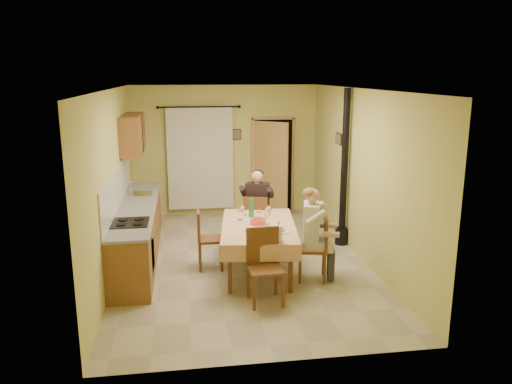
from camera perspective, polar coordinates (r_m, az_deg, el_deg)
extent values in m
cube|color=tan|center=(8.36, -1.61, -7.91)|extent=(4.00, 6.00, 0.01)
cube|color=#CCC668|center=(10.89, -3.53, 4.75)|extent=(4.00, 0.04, 2.80)
cube|color=#CCC668|center=(5.09, 2.29, -5.40)|extent=(4.00, 0.04, 2.80)
cube|color=#CCC668|center=(7.98, -16.09, 1.03)|extent=(0.04, 6.00, 2.80)
cube|color=#CCC668|center=(8.42, 11.97, 1.90)|extent=(0.04, 6.00, 2.80)
cube|color=white|center=(7.79, -1.75, 11.65)|extent=(4.00, 6.00, 0.04)
cube|color=brown|center=(8.58, -13.34, -4.60)|extent=(0.60, 3.60, 0.88)
cube|color=gray|center=(8.45, -13.51, -1.63)|extent=(0.64, 3.64, 0.04)
cube|color=white|center=(8.40, -15.57, 0.49)|extent=(0.02, 3.60, 0.66)
cube|color=silver|center=(9.22, -13.10, -0.26)|extent=(0.42, 0.42, 0.03)
cube|color=black|center=(7.48, -14.16, -3.42)|extent=(0.52, 0.56, 0.02)
cube|color=black|center=(7.61, -11.73, -6.78)|extent=(0.01, 0.55, 0.55)
cube|color=brown|center=(9.54, -13.92, 6.48)|extent=(0.35, 1.40, 0.70)
cylinder|color=black|center=(10.64, -6.54, 9.63)|extent=(1.70, 0.04, 0.04)
cube|color=silver|center=(10.79, -6.39, 3.80)|extent=(1.40, 0.06, 2.20)
cube|color=black|center=(11.08, 1.93, 2.97)|extent=(0.84, 0.03, 2.06)
cube|color=tan|center=(10.99, -0.37, 2.90)|extent=(0.06, 0.06, 2.12)
cube|color=tan|center=(11.15, 4.22, 3.01)|extent=(0.06, 0.06, 2.12)
cube|color=tan|center=(10.92, 1.99, 8.44)|extent=(0.96, 0.06, 0.06)
cube|color=tan|center=(10.79, 1.70, 2.64)|extent=(0.66, 0.55, 2.04)
cube|color=tan|center=(7.72, 0.30, -3.90)|extent=(1.33, 1.99, 0.04)
cube|color=tan|center=(6.87, 0.54, -7.11)|extent=(1.11, 0.15, 0.22)
cube|color=tan|center=(8.65, 0.11, -2.75)|extent=(1.11, 0.15, 0.22)
cube|color=tan|center=(7.76, -3.83, -4.70)|extent=(0.24, 1.86, 0.22)
cube|color=tan|center=(7.79, 4.41, -4.63)|extent=(0.24, 1.86, 0.22)
cylinder|color=white|center=(8.34, 0.38, -2.37)|extent=(0.25, 0.25, 0.02)
ellipsoid|color=#CC7233|center=(8.34, 0.38, -2.23)|extent=(0.12, 0.12, 0.05)
cylinder|color=white|center=(7.14, 0.60, -5.14)|extent=(0.25, 0.25, 0.02)
ellipsoid|color=#CC7233|center=(7.13, 0.60, -4.98)|extent=(0.12, 0.12, 0.05)
cylinder|color=white|center=(7.38, 2.86, -4.52)|extent=(0.25, 0.25, 0.02)
ellipsoid|color=#CC7233|center=(7.37, 2.86, -4.37)|extent=(0.12, 0.12, 0.05)
cylinder|color=white|center=(7.91, -1.82, -3.27)|extent=(0.25, 0.25, 0.02)
ellipsoid|color=#CC7233|center=(7.90, -1.82, -3.13)|extent=(0.12, 0.12, 0.05)
cylinder|color=#EA5B3F|center=(7.75, 0.29, -3.37)|extent=(0.26, 0.26, 0.08)
cylinder|color=white|center=(7.19, 0.44, -4.99)|extent=(0.28, 0.28, 0.02)
cube|color=tan|center=(7.19, 0.00, -4.81)|extent=(0.06, 0.07, 0.03)
cube|color=tan|center=(7.19, 0.47, -4.82)|extent=(0.07, 0.07, 0.03)
cube|color=tan|center=(7.19, 0.71, -4.82)|extent=(0.06, 0.07, 0.03)
cube|color=tan|center=(7.18, 0.39, -4.84)|extent=(0.06, 0.04, 0.03)
cube|color=tan|center=(7.17, 0.22, -4.87)|extent=(0.07, 0.06, 0.03)
cube|color=tan|center=(7.21, 0.27, -4.77)|extent=(0.07, 0.07, 0.03)
cylinder|color=silver|center=(7.55, 1.30, -3.75)|extent=(0.07, 0.07, 0.10)
cylinder|color=silver|center=(8.06, 1.16, -2.64)|extent=(0.07, 0.07, 0.10)
cylinder|color=white|center=(6.93, 2.58, -4.75)|extent=(0.11, 0.11, 0.22)
cylinder|color=silver|center=(6.92, 2.58, -4.52)|extent=(0.02, 0.02, 0.30)
cube|color=brown|center=(8.81, 0.13, -3.47)|extent=(0.53, 0.53, 0.04)
cube|color=brown|center=(8.55, -0.07, -2.17)|extent=(0.41, 0.17, 0.48)
cube|color=brown|center=(6.76, 1.10, -8.84)|extent=(0.47, 0.47, 0.04)
cube|color=brown|center=(6.85, 0.74, -6.06)|extent=(0.45, 0.07, 0.51)
cube|color=brown|center=(7.55, 6.46, -6.48)|extent=(0.51, 0.51, 0.04)
cube|color=brown|center=(7.48, 7.98, -4.62)|extent=(0.14, 0.42, 0.48)
cube|color=brown|center=(7.96, -5.25, -5.40)|extent=(0.40, 0.40, 0.04)
cube|color=brown|center=(7.88, -6.59, -3.74)|extent=(0.04, 0.40, 0.45)
cube|color=black|center=(8.69, 0.02, -3.16)|extent=(0.46, 0.49, 0.16)
cube|color=black|center=(8.72, 0.16, -0.71)|extent=(0.45, 0.33, 0.54)
sphere|color=tan|center=(8.62, 0.15, 1.79)|extent=(0.21, 0.21, 0.21)
ellipsoid|color=black|center=(8.65, 0.20, 2.10)|extent=(0.21, 0.21, 0.16)
cube|color=silver|center=(7.53, 7.25, -5.92)|extent=(0.47, 0.44, 0.16)
cube|color=silver|center=(7.42, 6.32, -3.35)|extent=(0.31, 0.44, 0.54)
sphere|color=tan|center=(7.32, 6.48, -0.42)|extent=(0.21, 0.21, 0.21)
ellipsoid|color=olive|center=(7.31, 6.17, -0.11)|extent=(0.21, 0.21, 0.16)
cylinder|color=black|center=(8.94, 10.06, 2.65)|extent=(0.12, 0.12, 2.80)
cylinder|color=black|center=(9.25, 9.74, -4.97)|extent=(0.24, 0.24, 0.30)
cube|color=black|center=(10.84, -2.22, 6.59)|extent=(0.19, 0.03, 0.23)
cube|color=brown|center=(9.46, 9.44, 6.02)|extent=(0.03, 0.31, 0.21)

